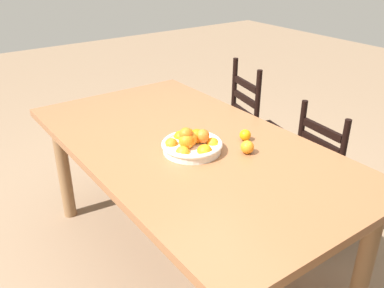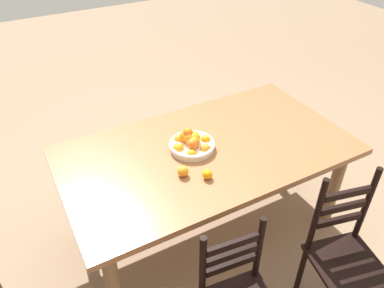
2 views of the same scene
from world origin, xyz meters
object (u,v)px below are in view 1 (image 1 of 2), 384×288
(orange_loose_1, at_px, (247,147))
(dining_table, at_px, (188,158))
(chair_by_cabinet, at_px, (329,176))
(orange_loose_0, at_px, (245,135))
(fruit_bowl, at_px, (192,144))
(chair_near_window, at_px, (257,132))

(orange_loose_1, bearing_deg, dining_table, -148.22)
(chair_by_cabinet, height_order, orange_loose_0, chair_by_cabinet)
(dining_table, distance_m, chair_by_cabinet, 0.94)
(chair_by_cabinet, bearing_deg, fruit_bowl, 83.80)
(chair_near_window, height_order, orange_loose_1, chair_near_window)
(chair_near_window, height_order, orange_loose_0, chair_near_window)
(fruit_bowl, bearing_deg, chair_near_window, 117.59)
(orange_loose_1, bearing_deg, orange_loose_0, 141.66)
(chair_by_cabinet, xyz_separation_m, fruit_bowl, (-0.20, -0.89, 0.39))
(fruit_bowl, xyz_separation_m, orange_loose_1, (0.17, 0.21, -0.01))
(fruit_bowl, bearing_deg, orange_loose_0, 79.05)
(dining_table, relative_size, orange_loose_0, 32.05)
(dining_table, distance_m, chair_near_window, 1.02)
(dining_table, distance_m, fruit_bowl, 0.17)
(fruit_bowl, bearing_deg, chair_by_cabinet, 77.21)
(chair_by_cabinet, relative_size, orange_loose_1, 13.22)
(dining_table, relative_size, fruit_bowl, 6.32)
(chair_by_cabinet, height_order, fruit_bowl, fruit_bowl)
(fruit_bowl, bearing_deg, dining_table, 155.10)
(dining_table, relative_size, orange_loose_1, 28.77)
(chair_near_window, xyz_separation_m, fruit_bowl, (0.50, -0.95, 0.37))
(dining_table, xyz_separation_m, chair_near_window, (-0.40, 0.90, -0.24))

